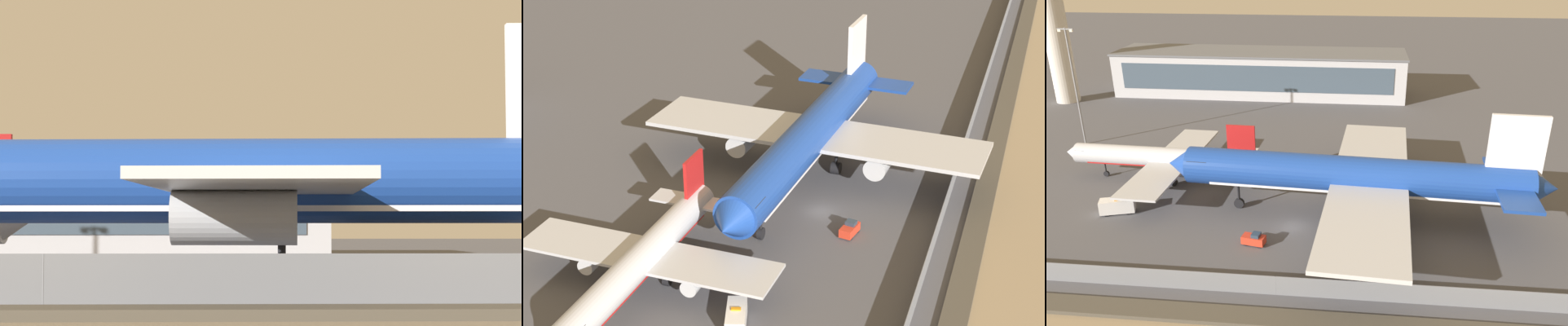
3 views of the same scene
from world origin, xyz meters
TOP-DOWN VIEW (x-y plane):
  - ground_plane at (0.00, 0.00)m, footprint 500.00×500.00m
  - shoreline_seawall at (0.00, -20.50)m, footprint 320.00×3.00m
  - perimeter_fence at (0.00, -16.00)m, footprint 280.00×0.10m
  - cargo_jet_blue at (9.35, 4.08)m, footprint 57.93×49.47m
  - passenger_jet_silver at (-24.03, 14.09)m, footprint 36.52×31.14m
  - baggage_tug at (-4.78, -5.24)m, footprint 3.45×2.18m
  - ops_van at (-27.52, 1.65)m, footprint 5.58×3.51m

SIDE VIEW (x-z plane):
  - ground_plane at x=0.00m, z-range 0.00..0.00m
  - shoreline_seawall at x=0.00m, z-range 0.00..0.50m
  - baggage_tug at x=-4.78m, z-range -0.09..1.71m
  - ops_van at x=-27.52m, z-range 0.04..2.52m
  - perimeter_fence at x=0.00m, z-range 0.00..2.64m
  - passenger_jet_silver at x=-24.03m, z-range -1.30..9.68m
  - cargo_jet_blue at x=9.35m, z-range -2.08..15.49m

